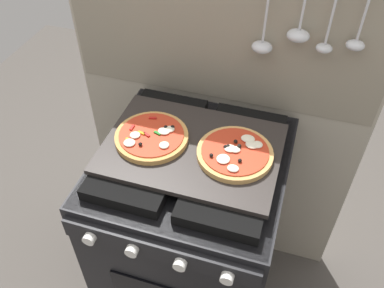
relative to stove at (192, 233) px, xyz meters
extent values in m
cube|color=#B2A893|center=(0.00, 0.34, 0.32)|extent=(1.10, 0.03, 1.55)
cube|color=gray|center=(0.00, 0.32, 0.70)|extent=(1.08, 0.00, 0.56)
cylinder|color=silver|center=(0.14, 0.29, 0.81)|extent=(0.01, 0.01, 0.24)
ellipsoid|color=silver|center=(0.14, 0.29, 0.67)|extent=(0.07, 0.06, 0.04)
cylinder|color=silver|center=(0.24, 0.29, 0.84)|extent=(0.01, 0.01, 0.18)
ellipsoid|color=silver|center=(0.24, 0.29, 0.73)|extent=(0.07, 0.06, 0.04)
cylinder|color=silver|center=(0.32, 0.29, 0.82)|extent=(0.01, 0.01, 0.21)
ellipsoid|color=silver|center=(0.32, 0.29, 0.70)|extent=(0.05, 0.04, 0.03)
cylinder|color=silver|center=(0.41, 0.29, 0.84)|extent=(0.01, 0.01, 0.19)
ellipsoid|color=silver|center=(0.41, 0.29, 0.73)|extent=(0.05, 0.05, 0.03)
cube|color=black|center=(0.00, 0.00, -0.02)|extent=(0.60, 0.60, 0.86)
cube|color=black|center=(0.00, 0.00, 0.40)|extent=(0.59, 0.59, 0.01)
cube|color=black|center=(-0.14, 0.00, 0.43)|extent=(0.24, 0.51, 0.04)
cube|color=black|center=(0.14, 0.00, 0.43)|extent=(0.24, 0.51, 0.04)
cube|color=black|center=(0.00, -0.31, 0.35)|extent=(0.58, 0.02, 0.07)
cylinder|color=silver|center=(-0.20, -0.33, 0.35)|extent=(0.04, 0.02, 0.04)
cylinder|color=silver|center=(-0.07, -0.33, 0.35)|extent=(0.04, 0.02, 0.04)
cylinder|color=silver|center=(0.07, -0.33, 0.35)|extent=(0.04, 0.02, 0.04)
cylinder|color=silver|center=(0.20, -0.33, 0.35)|extent=(0.04, 0.02, 0.04)
cube|color=#2D2826|center=(0.00, 0.00, 0.46)|extent=(0.54, 0.38, 0.02)
cylinder|color=tan|center=(-0.13, -0.01, 0.47)|extent=(0.23, 0.23, 0.02)
cylinder|color=red|center=(-0.13, -0.01, 0.49)|extent=(0.20, 0.20, 0.00)
ellipsoid|color=#F4EACC|center=(-0.17, -0.03, 0.49)|extent=(0.03, 0.03, 0.01)
ellipsoid|color=#F4EACC|center=(-0.08, 0.03, 0.49)|extent=(0.03, 0.03, 0.01)
ellipsoid|color=#F4EACC|center=(-0.07, -0.04, 0.49)|extent=(0.03, 0.03, 0.01)
ellipsoid|color=#F4EACC|center=(-0.10, 0.02, 0.49)|extent=(0.04, 0.03, 0.01)
ellipsoid|color=#F4EACC|center=(-0.18, -0.07, 0.49)|extent=(0.04, 0.04, 0.01)
cube|color=red|center=(-0.14, -0.01, 0.49)|extent=(0.03, 0.02, 0.00)
cube|color=gold|center=(-0.16, -0.01, 0.49)|extent=(0.03, 0.01, 0.00)
cube|color=gold|center=(-0.19, -0.06, 0.49)|extent=(0.02, 0.02, 0.00)
sphere|color=black|center=(-0.08, 0.04, 0.49)|extent=(0.01, 0.01, 0.01)
sphere|color=black|center=(-0.14, -0.06, 0.49)|extent=(0.01, 0.01, 0.01)
sphere|color=black|center=(-0.10, 0.03, 0.49)|extent=(0.01, 0.01, 0.01)
cube|color=red|center=(-0.20, 0.00, 0.49)|extent=(0.01, 0.02, 0.00)
cube|color=#19721E|center=(-0.11, 0.00, 0.49)|extent=(0.03, 0.01, 0.00)
cube|color=red|center=(-0.15, 0.06, 0.49)|extent=(0.03, 0.01, 0.00)
cylinder|color=tan|center=(0.13, 0.01, 0.47)|extent=(0.23, 0.23, 0.02)
cylinder|color=red|center=(0.13, 0.01, 0.49)|extent=(0.20, 0.20, 0.00)
ellipsoid|color=#F4EACC|center=(0.16, 0.06, 0.49)|extent=(0.04, 0.03, 0.01)
ellipsoid|color=#F4EACC|center=(0.19, 0.04, 0.49)|extent=(0.03, 0.03, 0.01)
ellipsoid|color=#F4EACC|center=(0.13, 0.00, 0.49)|extent=(0.03, 0.03, 0.01)
ellipsoid|color=#F4EACC|center=(0.11, -0.05, 0.49)|extent=(0.04, 0.04, 0.01)
ellipsoid|color=#F4EACC|center=(0.15, -0.07, 0.49)|extent=(0.03, 0.03, 0.01)
ellipsoid|color=#F4EACC|center=(0.18, 0.04, 0.49)|extent=(0.04, 0.04, 0.01)
ellipsoid|color=#F4EACC|center=(0.13, 0.00, 0.49)|extent=(0.03, 0.03, 0.01)
ellipsoid|color=#F4EACC|center=(0.12, 0.00, 0.49)|extent=(0.04, 0.03, 0.01)
sphere|color=black|center=(0.11, 0.01, 0.49)|extent=(0.01, 0.01, 0.01)
sphere|color=black|center=(0.14, 0.01, 0.49)|extent=(0.01, 0.01, 0.01)
sphere|color=black|center=(0.16, -0.04, 0.49)|extent=(0.01, 0.01, 0.01)
sphere|color=black|center=(0.10, 0.00, 0.49)|extent=(0.01, 0.01, 0.01)
sphere|color=black|center=(0.07, -0.04, 0.49)|extent=(0.01, 0.01, 0.01)
sphere|color=black|center=(0.14, 0.02, 0.49)|extent=(0.01, 0.01, 0.01)
sphere|color=black|center=(0.13, 0.03, 0.49)|extent=(0.01, 0.01, 0.01)
camera|label=1|loc=(0.27, -0.87, 1.35)|focal=38.76mm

